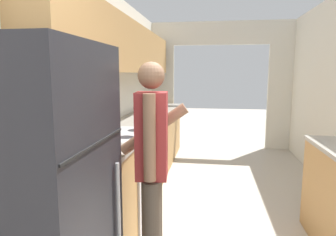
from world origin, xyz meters
name	(u,v)px	position (x,y,z in m)	size (l,w,h in m)	color
wall_left	(105,75)	(-1.33, 2.43, 1.49)	(0.38, 7.68, 2.50)	silver
wall_far_with_doorway	(220,75)	(0.00, 5.31, 1.46)	(3.16, 0.06, 2.50)	silver
counter_left	(143,149)	(-1.08, 3.19, 0.45)	(0.62, 4.27, 0.90)	#B2844C
refrigerator	(30,212)	(-1.02, 0.48, 0.82)	(0.75, 0.72, 1.65)	black
range_oven	(120,175)	(-1.07, 2.08, 0.45)	(0.66, 0.79, 1.04)	#B7B7BC
person	(152,170)	(-0.53, 1.16, 0.84)	(0.51, 0.40, 1.58)	#4C4238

